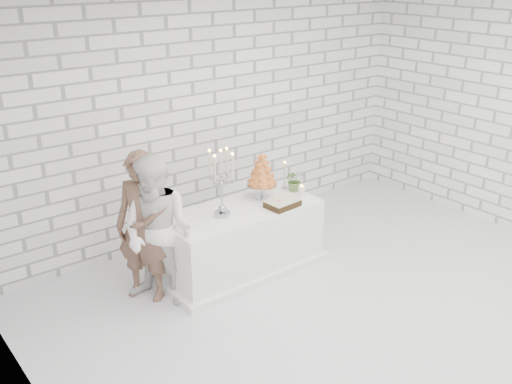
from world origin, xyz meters
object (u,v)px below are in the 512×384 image
Objects in this scene: cake_table at (241,239)px; croquembouche at (262,176)px; bride at (158,232)px; candelabra at (221,183)px; groom at (143,227)px.

croquembouche reaches higher than cake_table.
bride reaches higher than cake_table.
bride is 0.85m from candelabra.
candelabra is (-0.27, -0.03, 0.75)m from cake_table.
groom is (-1.12, 0.15, 0.42)m from cake_table.
bride is 1.45m from croquembouche.
cake_table is 3.26× the size of croquembouche.
groom reaches higher than candelabra.
groom is at bearing 177.98° from croquembouche.
groom is 2.11× the size of candelabra.
bride is at bearing -13.51° from groom.
cake_table is 1.12m from bride.
cake_table is at bearing -165.74° from croquembouche.
candelabra reaches higher than croquembouche.
cake_table is 0.76m from croquembouche.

